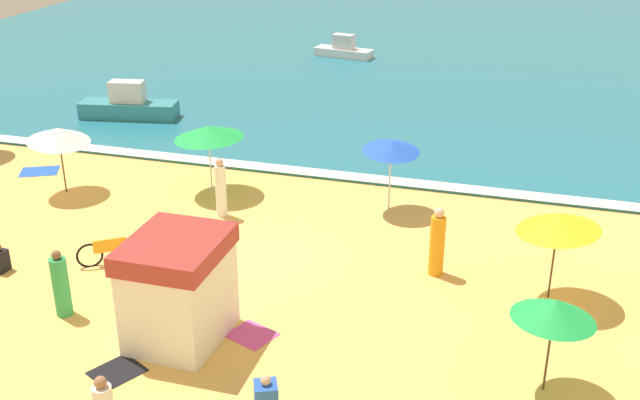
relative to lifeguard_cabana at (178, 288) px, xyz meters
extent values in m
plane|color=#EDBC60|center=(0.59, 4.24, -1.29)|extent=(60.00, 60.00, 0.00)
cube|color=teal|center=(0.59, 32.24, -1.24)|extent=(60.00, 44.00, 0.10)
cube|color=white|center=(0.59, 10.54, -1.19)|extent=(57.00, 0.70, 0.01)
cube|color=white|center=(0.00, 0.00, -0.25)|extent=(1.99, 2.36, 2.08)
cube|color=#A5332D|center=(0.00, 0.00, 1.01)|extent=(2.03, 2.45, 0.45)
cylinder|color=silver|center=(-2.85, 8.16, -0.17)|extent=(0.05, 0.05, 2.24)
cone|color=green|center=(-2.85, 8.16, 0.79)|extent=(2.87, 2.86, 0.52)
cylinder|color=silver|center=(3.11, 8.40, -0.18)|extent=(0.05, 0.05, 2.22)
cone|color=blue|center=(3.11, 8.40, 0.82)|extent=(2.43, 2.44, 0.47)
cylinder|color=#4C3823|center=(8.06, 0.38, -0.24)|extent=(0.05, 0.05, 2.10)
cone|color=green|center=(8.06, 0.38, 0.64)|extent=(2.33, 2.34, 0.52)
cylinder|color=#4C3823|center=(-7.51, 6.76, -0.20)|extent=(0.05, 0.05, 2.18)
cone|color=white|center=(-7.51, 6.76, 0.71)|extent=(2.50, 2.47, 0.69)
cylinder|color=#4C3823|center=(8.08, 4.24, -0.15)|extent=(0.05, 0.05, 2.28)
cone|color=yellow|center=(8.08, 4.24, 0.81)|extent=(2.27, 2.24, 0.67)
torus|color=black|center=(-3.00, 3.06, -0.96)|extent=(0.61, 0.48, 0.72)
torus|color=black|center=(-3.88, 2.40, -0.96)|extent=(0.61, 0.48, 0.72)
cube|color=orange|center=(-3.44, 2.73, -0.74)|extent=(0.74, 0.57, 0.36)
cube|color=blue|center=(2.80, -2.01, -0.93)|extent=(0.60, 0.60, 0.72)
sphere|color=#DBA884|center=(2.80, -2.01, -0.48)|extent=(0.21, 0.21, 0.21)
cylinder|color=green|center=(-3.18, 0.10, -0.53)|extent=(0.56, 0.56, 1.51)
sphere|color=brown|center=(-3.18, 0.10, 0.33)|extent=(0.23, 0.23, 0.23)
sphere|color=#9E6B47|center=(0.49, -4.01, 0.43)|extent=(0.23, 0.23, 0.23)
cylinder|color=orange|center=(5.16, 4.66, -0.46)|extent=(0.51, 0.51, 1.66)
sphere|color=beige|center=(5.16, 4.66, 0.49)|extent=(0.27, 0.27, 0.27)
cylinder|color=white|center=(-1.76, 6.47, -0.46)|extent=(0.39, 0.39, 1.67)
sphere|color=#DBA884|center=(-1.76, 6.47, 0.48)|extent=(0.24, 0.24, 0.24)
cube|color=#D84CA5|center=(1.51, 0.52, -1.28)|extent=(1.26, 1.19, 0.01)
cube|color=black|center=(-0.77, -1.62, -1.28)|extent=(1.28, 1.34, 0.01)
cube|color=blue|center=(-9.48, 8.09, -1.28)|extent=(1.60, 1.44, 0.01)
cube|color=teal|center=(-9.43, 14.44, -0.85)|extent=(4.24, 1.90, 0.68)
cube|color=silver|center=(-9.43, 14.44, -0.06)|extent=(1.54, 0.96, 0.89)
cube|color=white|center=(-3.53, 27.96, -0.96)|extent=(3.41, 1.57, 0.46)
cube|color=silver|center=(-3.53, 27.96, -0.34)|extent=(1.23, 0.81, 0.79)
camera|label=1|loc=(7.30, -13.50, 8.75)|focal=43.16mm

